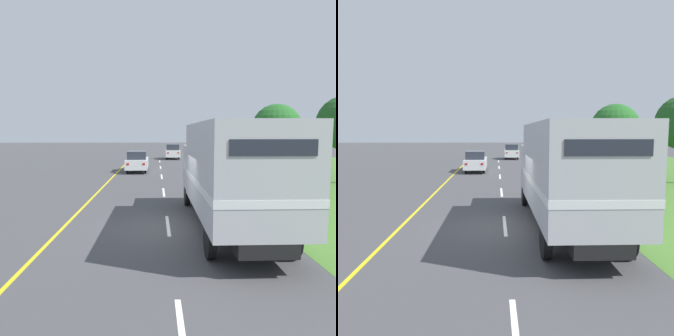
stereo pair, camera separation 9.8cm
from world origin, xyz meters
TOP-DOWN VIEW (x-y plane):
  - ground_plane at (0.00, 0.00)m, footprint 200.00×200.00m
  - edge_line_yellow at (-3.70, 12.37)m, footprint 0.12×57.15m
  - centre_dash_near at (0.00, 0.31)m, footprint 0.12×2.60m
  - centre_dash_mid_a at (0.00, 6.91)m, footprint 0.12×2.60m
  - centre_dash_mid_b at (0.00, 13.51)m, footprint 0.12×2.60m
  - centre_dash_far at (0.00, 20.11)m, footprint 0.12×2.60m
  - centre_dash_farthest at (0.00, 26.71)m, footprint 0.12×2.60m
  - horse_trailer_truck at (2.10, -0.30)m, footprint 2.58×8.63m
  - lead_car_white at (-2.03, 16.88)m, footprint 1.80×4.54m
  - lead_car_white_ahead at (1.66, 30.31)m, footprint 1.80×3.88m
  - highway_sign at (6.01, 4.23)m, footprint 2.27×0.09m
  - roadside_tree_mid at (9.96, 16.83)m, footprint 4.18×4.18m
  - roadside_tree_far at (12.33, 25.03)m, footprint 2.81×2.81m
  - delineator_post at (4.40, 0.62)m, footprint 0.08×0.08m

SIDE VIEW (x-z plane):
  - ground_plane at x=0.00m, z-range 0.00..0.00m
  - edge_line_yellow at x=-3.70m, z-range 0.00..0.01m
  - centre_dash_near at x=0.00m, z-range 0.00..0.01m
  - centre_dash_mid_a at x=0.00m, z-range 0.00..0.01m
  - centre_dash_mid_b at x=0.00m, z-range 0.00..0.01m
  - centre_dash_far at x=0.00m, z-range 0.00..0.01m
  - centre_dash_farthest at x=0.00m, z-range 0.00..0.01m
  - delineator_post at x=4.40m, z-range 0.03..0.98m
  - lead_car_white at x=-2.03m, z-range 0.02..1.80m
  - lead_car_white_ahead at x=1.66m, z-range 0.01..1.90m
  - horse_trailer_truck at x=2.10m, z-range 0.21..3.84m
  - highway_sign at x=6.01m, z-range 0.51..3.63m
  - roadside_tree_far at x=12.33m, z-range 0.91..5.56m
  - roadside_tree_mid at x=9.96m, z-range 0.80..6.59m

